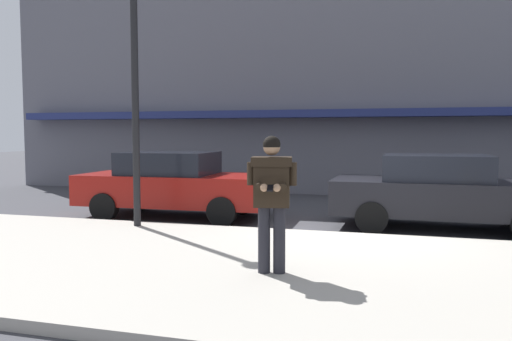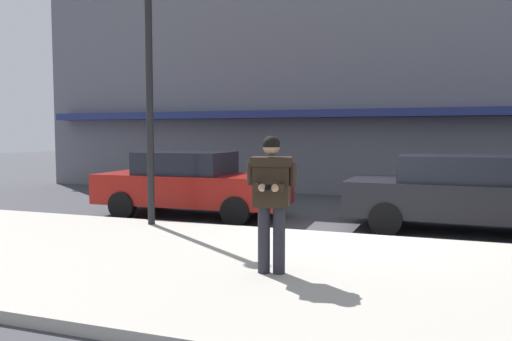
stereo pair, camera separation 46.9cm
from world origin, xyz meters
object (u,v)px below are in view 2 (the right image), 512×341
parked_sedan_near (192,183)px  street_lamp_post (149,75)px  parked_sedan_mid (461,193)px  man_texting_on_phone (271,189)px

parked_sedan_near → street_lamp_post: bearing=-88.4°
parked_sedan_mid → man_texting_on_phone: (-2.50, -4.53, 0.46)m
parked_sedan_near → man_texting_on_phone: size_ratio=2.52×
street_lamp_post → man_texting_on_phone: bearing=-37.3°
parked_sedan_mid → man_texting_on_phone: bearing=-118.9°
parked_sedan_mid → man_texting_on_phone: man_texting_on_phone is taller
parked_sedan_mid → street_lamp_post: size_ratio=0.93×
man_texting_on_phone → street_lamp_post: bearing=142.7°
parked_sedan_mid → street_lamp_post: (-5.89, -1.95, 2.35)m
parked_sedan_mid → street_lamp_post: street_lamp_post is taller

